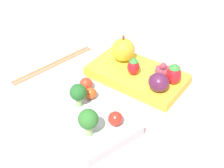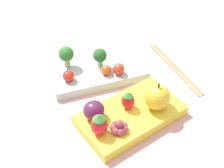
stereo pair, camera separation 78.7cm
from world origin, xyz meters
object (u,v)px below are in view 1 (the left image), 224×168
(apple, at_px, (123,50))
(strawberry_0, at_px, (174,74))
(broccoli_floret_1, at_px, (78,93))
(cherry_tomato_0, at_px, (86,84))
(cherry_tomato_1, at_px, (115,119))
(bento_box_fruit, at_px, (137,76))
(strawberry_1, at_px, (135,67))
(bento_box_savoury, at_px, (83,112))
(cherry_tomato_2, at_px, (91,93))
(chopsticks_pair, at_px, (53,64))
(broccoli_floret_0, at_px, (88,120))
(plum, at_px, (159,82))
(grape_cluster, at_px, (163,70))

(apple, bearing_deg, strawberry_0, -175.88)
(broccoli_floret_1, xyz_separation_m, cherry_tomato_0, (0.03, -0.04, -0.02))
(cherry_tomato_1, height_order, strawberry_0, strawberry_0)
(bento_box_fruit, height_order, strawberry_1, strawberry_1)
(bento_box_savoury, bearing_deg, cherry_tomato_2, -72.23)
(apple, relative_size, chopsticks_pair, 0.29)
(bento_box_savoury, distance_m, broccoli_floret_0, 0.08)
(bento_box_savoury, bearing_deg, bento_box_fruit, -89.83)
(cherry_tomato_0, distance_m, plum, 0.14)
(broccoli_floret_0, height_order, chopsticks_pair, broccoli_floret_0)
(cherry_tomato_2, xyz_separation_m, strawberry_0, (-0.09, -0.15, 0.01))
(cherry_tomato_0, bearing_deg, broccoli_floret_0, 140.46)
(bento_box_fruit, xyz_separation_m, cherry_tomato_0, (0.04, 0.11, 0.02))
(bento_box_savoury, distance_m, grape_cluster, 0.19)
(bento_box_fruit, relative_size, broccoli_floret_0, 4.21)
(broccoli_floret_0, relative_size, strawberry_1, 1.29)
(broccoli_floret_1, relative_size, apple, 0.78)
(bento_box_fruit, bearing_deg, chopsticks_pair, 27.87)
(grape_cluster, bearing_deg, cherry_tomato_0, 62.33)
(broccoli_floret_1, distance_m, cherry_tomato_1, 0.08)
(broccoli_floret_0, distance_m, apple, 0.23)
(bento_box_fruit, distance_m, broccoli_floret_0, 0.20)
(cherry_tomato_0, relative_size, apple, 0.43)
(bento_box_savoury, xyz_separation_m, apple, (0.05, -0.17, 0.04))
(strawberry_1, bearing_deg, bento_box_savoury, 89.15)
(strawberry_1, bearing_deg, cherry_tomato_2, 84.08)
(bento_box_savoury, bearing_deg, strawberry_1, -90.85)
(chopsticks_pair, bearing_deg, strawberry_1, -155.80)
(broccoli_floret_0, height_order, grape_cluster, broccoli_floret_0)
(bento_box_savoury, distance_m, strawberry_1, 0.15)
(broccoli_floret_0, distance_m, cherry_tomato_2, 0.10)
(bento_box_savoury, relative_size, broccoli_floret_0, 4.42)
(strawberry_0, xyz_separation_m, grape_cluster, (0.03, -0.01, -0.01))
(broccoli_floret_1, height_order, cherry_tomato_1, broccoli_floret_1)
(cherry_tomato_1, distance_m, apple, 0.20)
(broccoli_floret_0, distance_m, chopsticks_pair, 0.26)
(broccoli_floret_0, relative_size, cherry_tomato_2, 2.30)
(strawberry_1, bearing_deg, chopsticks_pair, 24.20)
(cherry_tomato_1, bearing_deg, strawberry_0, -91.19)
(strawberry_0, relative_size, plum, 1.14)
(bento_box_savoury, height_order, cherry_tomato_1, cherry_tomato_1)
(bento_box_fruit, distance_m, plum, 0.08)
(bento_box_savoury, height_order, broccoli_floret_0, broccoli_floret_0)
(broccoli_floret_0, relative_size, cherry_tomato_1, 2.02)
(broccoli_floret_1, bearing_deg, apple, -75.33)
(strawberry_1, distance_m, grape_cluster, 0.06)
(bento_box_fruit, xyz_separation_m, strawberry_1, (-0.00, 0.01, 0.03))
(cherry_tomato_0, xyz_separation_m, strawberry_0, (-0.11, -0.13, 0.01))
(broccoli_floret_1, bearing_deg, broccoli_floret_0, 152.06)
(bento_box_fruit, relative_size, cherry_tomato_1, 8.49)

